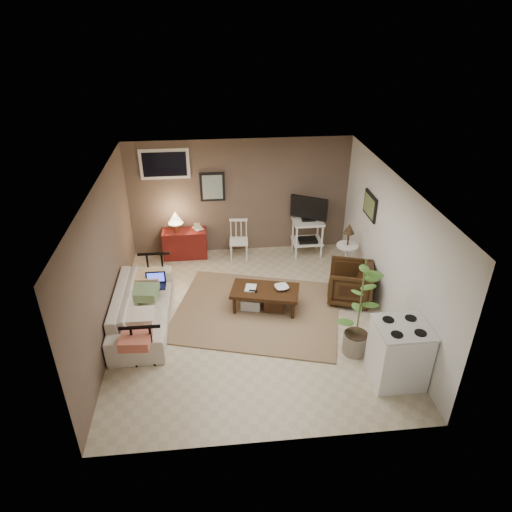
{
  "coord_description": "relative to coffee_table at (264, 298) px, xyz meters",
  "views": [
    {
      "loc": [
        -0.58,
        -6.22,
        4.7
      ],
      "look_at": [
        0.11,
        0.35,
        1.0
      ],
      "focal_mm": 32.0,
      "sensor_mm": 36.0,
      "label": 1
    }
  ],
  "objects": [
    {
      "name": "art_back",
      "position": [
        -0.79,
        2.25,
        1.21
      ],
      "size": [
        0.5,
        0.03,
        0.6
      ],
      "primitive_type": "cube",
      "color": "black"
    },
    {
      "name": "tv_stand",
      "position": [
        1.12,
        1.88,
        0.44
      ],
      "size": [
        0.7,
        0.5,
        1.29
      ],
      "color": "white",
      "rests_on": "floor"
    },
    {
      "name": "book_console",
      "position": [
        -1.21,
        2.07,
        0.47
      ],
      "size": [
        0.17,
        0.09,
        0.23
      ],
      "primitive_type": "imported",
      "rotation": [
        0.0,
        0.0,
        0.39
      ],
      "color": "#32200D",
      "rests_on": "red_console"
    },
    {
      "name": "coffee_table",
      "position": [
        0.0,
        0.0,
        0.0
      ],
      "size": [
        1.25,
        0.85,
        0.43
      ],
      "color": "#32200D",
      "rests_on": "floor"
    },
    {
      "name": "book_table",
      "position": [
        -0.32,
        0.08,
        0.29
      ],
      "size": [
        0.18,
        0.06,
        0.25
      ],
      "primitive_type": "imported",
      "rotation": [
        0.0,
        0.0,
        -0.23
      ],
      "color": "#32200D",
      "rests_on": "coffee_table"
    },
    {
      "name": "floor",
      "position": [
        -0.24,
        -0.23,
        -0.24
      ],
      "size": [
        5.0,
        5.0,
        0.0
      ],
      "primitive_type": "plane",
      "color": "#C1B293",
      "rests_on": "ground"
    },
    {
      "name": "window",
      "position": [
        -1.69,
        2.25,
        1.71
      ],
      "size": [
        0.96,
        0.03,
        0.6
      ],
      "primitive_type": "cube",
      "color": "white"
    },
    {
      "name": "stove",
      "position": [
        1.64,
        -1.85,
        0.22
      ],
      "size": [
        0.71,
        0.66,
        0.93
      ],
      "color": "white",
      "rests_on": "floor"
    },
    {
      "name": "red_console",
      "position": [
        -1.43,
        2.05,
        0.12
      ],
      "size": [
        0.9,
        0.4,
        1.04
      ],
      "color": "maroon",
      "rests_on": "floor"
    },
    {
      "name": "spindle_chair",
      "position": [
        -0.31,
        1.88,
        0.14
      ],
      "size": [
        0.4,
        0.4,
        0.82
      ],
      "color": "white",
      "rests_on": "floor"
    },
    {
      "name": "potted_plant",
      "position": [
        1.24,
        -1.24,
        0.64
      ],
      "size": [
        0.42,
        0.42,
        1.67
      ],
      "color": "gray",
      "rests_on": "floor"
    },
    {
      "name": "side_table",
      "position": [
        1.7,
        0.98,
        0.44
      ],
      "size": [
        0.41,
        0.41,
        1.1
      ],
      "color": "white",
      "rests_on": "floor"
    },
    {
      "name": "sofa_pillows",
      "position": [
        -1.99,
        -0.41,
        0.28
      ],
      "size": [
        0.42,
        2.08,
        0.15
      ],
      "primitive_type": null,
      "color": "beige",
      "rests_on": "sofa"
    },
    {
      "name": "rug",
      "position": [
        -0.14,
        -0.06,
        -0.23
      ],
      "size": [
        3.25,
        2.87,
        0.03
      ],
      "primitive_type": "cube",
      "rotation": [
        0.0,
        0.0,
        -0.28
      ],
      "color": "#846D4D",
      "rests_on": "floor"
    },
    {
      "name": "sofa_end_rails",
      "position": [
        -1.92,
        -0.16,
        0.13
      ],
      "size": [
        0.59,
        2.18,
        0.73
      ],
      "primitive_type": null,
      "color": "black",
      "rests_on": "floor"
    },
    {
      "name": "art_right",
      "position": [
        1.98,
        0.82,
        1.28
      ],
      "size": [
        0.03,
        0.6,
        0.45
      ],
      "primitive_type": "cube",
      "color": "black"
    },
    {
      "name": "bowl",
      "position": [
        0.29,
        -0.01,
        0.29
      ],
      "size": [
        0.24,
        0.1,
        0.23
      ],
      "primitive_type": "imported",
      "rotation": [
        0.0,
        0.0,
        0.19
      ],
      "color": "#32200D",
      "rests_on": "coffee_table"
    },
    {
      "name": "laptop",
      "position": [
        -1.83,
        0.21,
        0.31
      ],
      "size": [
        0.34,
        0.24,
        0.23
      ],
      "color": "black",
      "rests_on": "sofa"
    },
    {
      "name": "sofa",
      "position": [
        -2.04,
        -0.16,
        0.19
      ],
      "size": [
        0.64,
        2.18,
        0.85
      ],
      "primitive_type": "imported",
      "rotation": [
        0.0,
        0.0,
        1.57
      ],
      "color": "silver",
      "rests_on": "floor"
    },
    {
      "name": "armchair",
      "position": [
        1.54,
        0.14,
        0.14
      ],
      "size": [
        0.88,
        0.91,
        0.76
      ],
      "primitive_type": "imported",
      "rotation": [
        0.0,
        0.0,
        -1.87
      ],
      "color": "#321F0E",
      "rests_on": "floor"
    }
  ]
}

